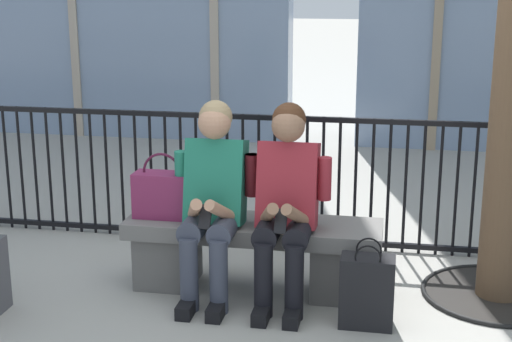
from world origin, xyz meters
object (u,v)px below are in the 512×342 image
(seated_person_companion, at_px, (286,198))
(handbag_on_bench, at_px, (163,194))
(stone_bench, at_px, (253,248))
(shopping_bag, at_px, (367,291))
(seated_person_with_phone, at_px, (213,195))

(seated_person_companion, distance_m, handbag_on_bench, 0.81)
(stone_bench, relative_size, handbag_on_bench, 3.84)
(stone_bench, distance_m, shopping_bag, 0.83)
(stone_bench, distance_m, handbag_on_bench, 0.67)
(stone_bench, xyz_separation_m, seated_person_companion, (0.22, -0.13, 0.38))
(seated_person_companion, bearing_deg, stone_bench, 150.08)
(seated_person_with_phone, bearing_deg, shopping_bag, -15.63)
(seated_person_with_phone, relative_size, handbag_on_bench, 2.91)
(seated_person_companion, relative_size, handbag_on_bench, 2.91)
(seated_person_with_phone, relative_size, seated_person_companion, 1.00)
(shopping_bag, bearing_deg, seated_person_companion, 152.23)
(handbag_on_bench, xyz_separation_m, shopping_bag, (1.31, -0.39, -0.39))
(seated_person_with_phone, xyz_separation_m, shopping_bag, (0.95, -0.27, -0.44))
(stone_bench, height_order, shopping_bag, shopping_bag)
(shopping_bag, bearing_deg, seated_person_with_phone, 164.37)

